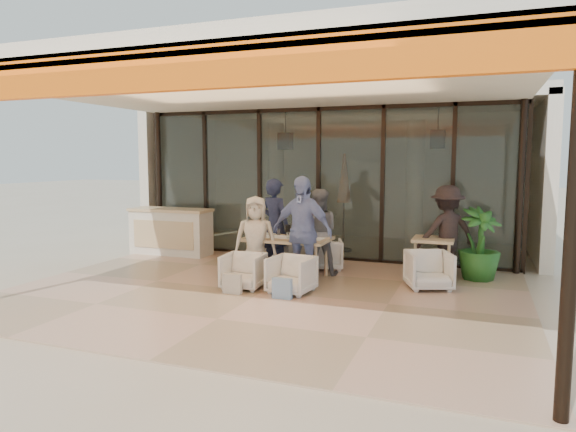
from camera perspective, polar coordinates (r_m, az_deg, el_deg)
name	(u,v)px	position (r m, az deg, el deg)	size (l,w,h in m)	color
ground	(262,293)	(8.29, -2.87, -8.55)	(70.00, 70.00, 0.00)	#C6B293
terrace_floor	(262,293)	(8.29, -2.87, -8.52)	(8.00, 6.00, 0.01)	tan
terrace_structure	(254,83)	(7.85, -3.79, 14.53)	(8.00, 6.00, 3.40)	silver
glass_storefront	(319,184)	(10.84, 3.41, 3.54)	(8.08, 0.10, 3.20)	#9EADA3
interior_block	(346,155)	(13.06, 6.49, 6.76)	(9.05, 3.62, 3.52)	silver
host_counter	(171,231)	(11.68, -12.89, -1.67)	(1.85, 0.65, 1.04)	silver
dining_table	(287,241)	(9.12, -0.07, -2.75)	(1.50, 0.90, 0.93)	#E0BE88
chair_far_left	(285,249)	(10.19, -0.37, -3.66)	(0.70, 0.65, 0.72)	white
chair_far_right	(325,253)	(9.94, 4.17, -4.12)	(0.63, 0.59, 0.65)	white
chair_near_left	(243,270)	(8.49, -4.99, -5.95)	(0.63, 0.59, 0.65)	white
chair_near_right	(291,273)	(8.17, 0.37, -6.37)	(0.65, 0.61, 0.67)	white
diner_navy	(275,225)	(9.65, -1.44, -1.06)	(0.65, 0.42, 1.77)	#171C34
diner_grey	(318,232)	(9.39, 3.33, -1.83)	(0.77, 0.60, 1.59)	#5C5D61
diner_cream	(256,240)	(8.85, -3.62, -2.63)	(0.73, 0.48, 1.50)	beige
diner_periwinkle	(302,232)	(8.52, 1.53, -1.76)	(1.09, 0.45, 1.86)	#7082BB
tote_bag_cream	(232,284)	(8.17, -6.20, -7.57)	(0.30, 0.10, 0.34)	silver
tote_bag_blue	(282,289)	(7.84, -0.65, -8.14)	(0.30, 0.10, 0.34)	#99BFD8
side_table	(433,244)	(9.41, 15.85, -3.02)	(0.70, 0.70, 0.74)	#E0BE88
side_chair	(429,269)	(8.72, 15.38, -5.65)	(0.68, 0.64, 0.70)	white
standing_woman	(447,232)	(9.57, 17.22, -1.71)	(1.08, 0.62, 1.67)	black
potted_palm	(479,244)	(9.58, 20.47, -2.96)	(0.72, 0.72, 1.29)	#1E5919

